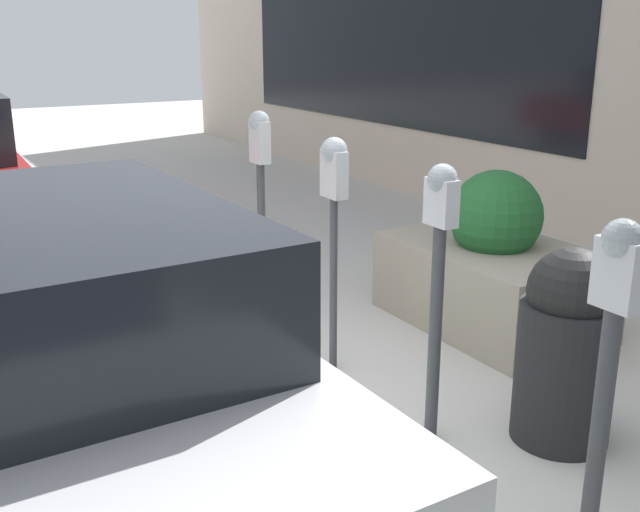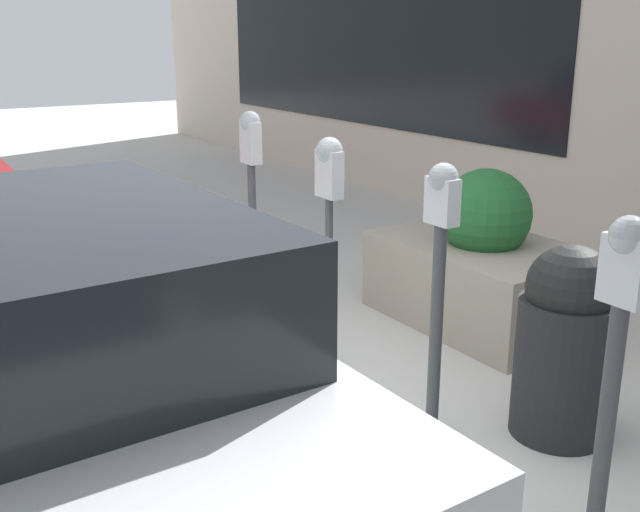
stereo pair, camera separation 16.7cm
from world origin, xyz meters
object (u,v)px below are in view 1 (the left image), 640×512
parking_meter_middle (334,193)px  parked_car_middle (31,360)px  parking_meter_second (439,257)px  parking_meter_fourth (261,175)px  trash_bin (567,347)px  parking_meter_nearest (611,332)px  planter_box (492,269)px

parking_meter_middle → parked_car_middle: bearing=107.4°
parking_meter_second → parking_meter_middle: parking_meter_middle is taller
parking_meter_fourth → trash_bin: (-2.34, -0.63, -0.60)m
parked_car_middle → trash_bin: parked_car_middle is taller
parked_car_middle → trash_bin: size_ratio=3.67×
parking_meter_fourth → trash_bin: parking_meter_fourth is taller
parking_meter_nearest → parking_meter_fourth: (3.04, 0.05, 0.15)m
parking_meter_fourth → planter_box: parking_meter_fourth is taller
parking_meter_nearest → parking_meter_middle: 2.09m
parking_meter_nearest → planter_box: (2.14, -1.42, -0.56)m
planter_box → parking_meter_fourth: bearing=58.7°
parking_meter_middle → parking_meter_second: bearing=-180.0°
parking_meter_second → trash_bin: bearing=-121.0°
parking_meter_nearest → parking_meter_second: bearing=0.9°
parking_meter_second → parking_meter_middle: size_ratio=0.99×
parking_meter_nearest → trash_bin: bearing=-40.0°
parking_meter_middle → trash_bin: parking_meter_middle is taller
trash_bin → parking_meter_middle: bearing=23.4°
parking_meter_middle → parking_meter_fourth: 0.96m
parked_car_middle → parking_meter_middle: bearing=-73.7°
trash_bin → parking_meter_second: bearing=59.0°
parking_meter_second → parking_meter_middle: 1.03m
planter_box → parking_meter_middle: bearing=92.7°
parking_meter_nearest → parked_car_middle: parking_meter_nearest is taller
planter_box → trash_bin: bearing=150.1°
parking_meter_nearest → planter_box: parking_meter_nearest is taller
parking_meter_nearest → parked_car_middle: bearing=53.0°
parking_meter_second → trash_bin: 0.86m
parking_meter_middle → planter_box: size_ratio=0.96×
parking_meter_second → parked_car_middle: (0.42, 1.94, -0.29)m
parking_meter_nearest → parking_meter_middle: (2.08, 0.02, 0.18)m
trash_bin → parking_meter_nearest: bearing=140.0°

